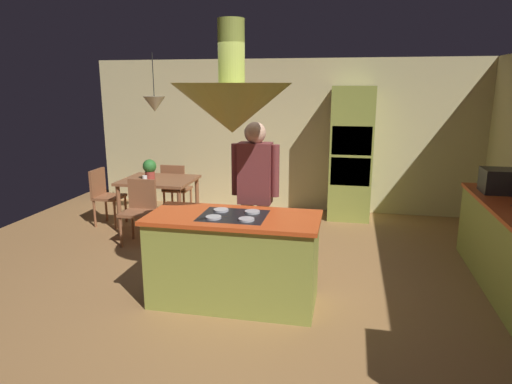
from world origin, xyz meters
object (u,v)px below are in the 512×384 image
Objects in this scene: oven_tower at (351,154)px; chair_at_corner at (104,193)px; potted_plant_on_table at (150,168)px; chair_facing_island at (140,207)px; microwave_on_counter at (503,181)px; kitchen_island at (234,259)px; chair_by_back_wall at (176,186)px; person_at_island at (255,190)px; cup_on_table at (145,179)px; dining_table at (159,186)px.

oven_tower reaches higher than chair_at_corner.
oven_tower reaches higher than potted_plant_on_table.
chair_facing_island is 2.90× the size of potted_plant_on_table.
chair_facing_island is at bearing -79.98° from potted_plant_on_table.
microwave_on_counter reaches higher than chair_facing_island.
oven_tower is at bearing 71.26° from kitchen_island.
person_at_island is at bearing 130.26° from chair_by_back_wall.
microwave_on_counter reaches higher than cup_on_table.
chair_facing_island is 1.00× the size of chair_at_corner.
chair_at_corner is (-2.61, 2.10, 0.05)m from kitchen_island.
dining_table is at bearing 173.06° from microwave_on_counter.
chair_by_back_wall is 1.12m from chair_at_corner.
kitchen_island is at bearing -51.01° from dining_table.
chair_facing_island and chair_at_corner have the same top height.
cup_on_table is at bearing -117.60° from dining_table.
kitchen_island is 1.93× the size of chair_at_corner.
cup_on_table is (-0.11, -0.22, 0.15)m from dining_table.
cup_on_table is at bearing -154.96° from oven_tower.
chair_by_back_wall is 1.89× the size of microwave_on_counter.
dining_table is at bearing -90.00° from chair_at_corner.
person_at_island reaches higher than chair_facing_island.
microwave_on_counter is at bearing -6.20° from potted_plant_on_table.
kitchen_island is 3.35m from chair_at_corner.
microwave_on_counter reaches higher than dining_table.
chair_by_back_wall is 0.93m from cup_on_table.
oven_tower is at bearing -72.85° from chair_at_corner.
dining_table is at bearing 128.99° from kitchen_island.
chair_facing_island is at bearing 90.00° from chair_by_back_wall.
dining_table is 0.30m from potted_plant_on_table.
chair_at_corner is 2.90× the size of potted_plant_on_table.
chair_at_corner reaches higher than dining_table.
kitchen_island is at bearing -96.90° from person_at_island.
chair_by_back_wall reaches higher than dining_table.
kitchen_island reaches higher than dining_table.
dining_table is 0.68m from chair_facing_island.
oven_tower is 4.59× the size of microwave_on_counter.
cup_on_table is 4.67m from microwave_on_counter.
oven_tower reaches higher than chair_facing_island.
dining_table is at bearing 140.95° from person_at_island.
potted_plant_on_table is 0.21m from cup_on_table.
dining_table is at bearing -157.79° from oven_tower.
potted_plant_on_table is at bearing 143.52° from person_at_island.
potted_plant_on_table is 4.68m from microwave_on_counter.
oven_tower is 2.78m from person_at_island.
dining_table is at bearing 90.00° from chair_by_back_wall.
oven_tower is 2.43× the size of chair_at_corner.
chair_by_back_wall is at bearing 90.00° from chair_facing_island.
kitchen_island is 2.64m from cup_on_table.
cup_on_table is (-0.11, -0.88, 0.30)m from chair_by_back_wall.
cup_on_table is at bearing 175.89° from microwave_on_counter.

